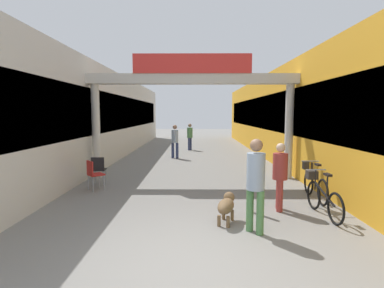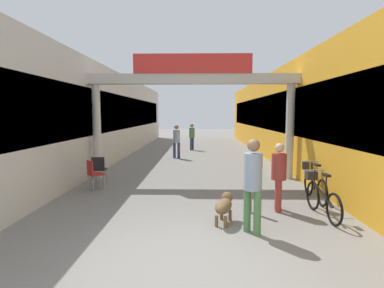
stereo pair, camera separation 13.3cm
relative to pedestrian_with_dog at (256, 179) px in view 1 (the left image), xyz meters
The scene contains 14 objects.
ground_plane 1.99m from the pedestrian_with_dog, 135.91° to the right, with size 80.00×80.00×0.00m, color gray.
storefront_left 11.72m from the pedestrian_with_dog, 122.75° to the left, with size 3.00×26.00×4.20m.
storefront_right 10.61m from the pedestrian_with_dog, 68.48° to the left, with size 3.00×26.00×4.20m.
arcade_sign_gateway 5.37m from the pedestrian_with_dog, 104.15° to the left, with size 7.40×0.47×4.23m.
pedestrian_with_dog is the anchor object (origin of this frame).
pedestrian_companion 1.59m from the pedestrian_with_dog, 57.99° to the left, with size 0.40×0.40×1.58m.
pedestrian_carrying_crate 9.74m from the pedestrian_with_dog, 102.64° to the left, with size 0.43×0.43×1.69m.
pedestrian_elderly_walking 13.03m from the pedestrian_with_dog, 96.31° to the left, with size 0.45×0.45×1.64m.
dog_on_leash 0.98m from the pedestrian_with_dog, 131.27° to the left, with size 0.51×0.83×0.58m.
bicycle_black_nearest 2.07m from the pedestrian_with_dog, 31.39° to the left, with size 0.46×1.69×0.98m.
bicycle_orange_second 3.12m from the pedestrian_with_dog, 48.72° to the left, with size 0.46×1.69×0.98m.
bollard_post_metal 1.30m from the pedestrian_with_dog, 82.42° to the left, with size 0.10×0.10×1.03m.
cafe_chair_red_nearer 5.15m from the pedestrian_with_dog, 143.04° to the left, with size 0.56×0.56×0.89m.
cafe_chair_black_farther 5.70m from the pedestrian_with_dog, 137.52° to the left, with size 0.42×0.42×0.89m.
Camera 1 is at (0.08, -4.31, 2.25)m, focal length 28.00 mm.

